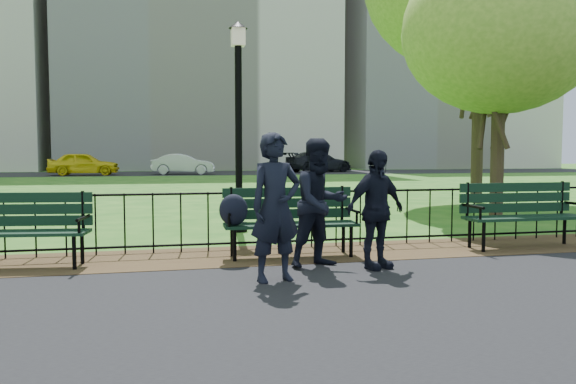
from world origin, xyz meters
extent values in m
plane|color=#205D18|center=(0.00, 0.00, 0.00)|extent=(120.00, 120.00, 0.00)
cube|color=#392617|center=(0.00, 1.50, 0.01)|extent=(60.00, 1.60, 0.01)
cube|color=black|center=(0.00, 35.00, 0.01)|extent=(70.00, 9.00, 0.01)
cylinder|color=black|center=(0.00, 2.00, 0.88)|extent=(24.00, 0.04, 0.04)
cylinder|color=black|center=(0.00, 2.00, 0.12)|extent=(24.00, 0.04, 0.04)
cylinder|color=black|center=(0.00, 2.00, 0.45)|extent=(0.02, 0.02, 0.90)
cube|color=silver|center=(2.00, 48.00, 15.00)|extent=(24.00, 15.00, 30.00)
cube|color=beige|center=(26.00, 48.00, 12.00)|extent=(20.00, 15.00, 24.00)
cube|color=black|center=(0.10, 1.26, 0.47)|extent=(1.90, 0.56, 0.04)
cube|color=black|center=(0.11, 1.53, 0.83)|extent=(1.89, 0.10, 0.47)
cylinder|color=black|center=(-0.72, 1.09, 0.24)|extent=(0.05, 0.05, 0.47)
cylinder|color=black|center=(0.91, 1.04, 0.24)|extent=(0.05, 0.05, 0.47)
cylinder|color=black|center=(-0.71, 1.47, 0.24)|extent=(0.05, 0.05, 0.47)
cylinder|color=black|center=(0.93, 1.42, 0.24)|extent=(0.05, 0.05, 0.47)
cylinder|color=black|center=(-0.79, 1.28, 0.66)|extent=(0.06, 0.59, 0.04)
cylinder|color=black|center=(0.99, 1.23, 0.66)|extent=(0.06, 0.59, 0.04)
ellipsoid|color=black|center=(-0.72, 1.18, 0.71)|extent=(0.40, 0.29, 0.43)
cube|color=black|center=(-3.53, 1.30, 0.46)|extent=(1.90, 0.73, 0.04)
cube|color=black|center=(-3.49, 1.56, 0.82)|extent=(1.84, 0.27, 0.46)
cylinder|color=black|center=(-2.75, 1.01, 0.23)|extent=(0.05, 0.05, 0.46)
cylinder|color=black|center=(-2.71, 1.38, 0.23)|extent=(0.05, 0.05, 0.46)
cylinder|color=black|center=(-2.66, 1.19, 0.65)|extent=(0.11, 0.58, 0.04)
cube|color=black|center=(3.80, 1.18, 0.49)|extent=(1.95, 0.53, 0.04)
cube|color=black|center=(3.80, 1.46, 0.86)|extent=(1.94, 0.05, 0.49)
cylinder|color=black|center=(2.96, 0.99, 0.24)|extent=(0.05, 0.05, 0.49)
cylinder|color=black|center=(2.96, 1.38, 0.24)|extent=(0.05, 0.05, 0.49)
cylinder|color=black|center=(4.64, 1.37, 0.24)|extent=(0.05, 0.05, 0.49)
cylinder|color=black|center=(2.88, 1.19, 0.68)|extent=(0.05, 0.60, 0.04)
cylinder|color=black|center=(-0.25, 4.06, 0.09)|extent=(0.31, 0.31, 0.18)
cylinder|color=black|center=(-0.25, 4.06, 1.75)|extent=(0.13, 0.13, 3.50)
cube|color=beige|center=(-0.25, 4.06, 3.61)|extent=(0.24, 0.24, 0.33)
cone|color=black|center=(-0.25, 4.06, 3.83)|extent=(0.35, 0.35, 0.13)
cylinder|color=#2D2116|center=(5.61, 4.75, 1.27)|extent=(0.30, 0.30, 2.55)
ellipsoid|color=olive|center=(5.61, 4.75, 4.16)|extent=(4.29, 4.29, 3.65)
cylinder|color=#2D2116|center=(7.49, 8.64, 2.04)|extent=(0.35, 0.35, 4.08)
imported|color=black|center=(-0.41, -0.14, 0.86)|extent=(0.70, 0.55, 1.70)
imported|color=black|center=(0.32, 0.54, 0.84)|extent=(0.90, 0.66, 1.66)
imported|color=black|center=(0.97, 0.27, 0.77)|extent=(0.96, 0.65, 1.51)
imported|color=yellow|center=(-6.60, 32.51, 0.77)|extent=(4.51, 1.94, 1.52)
imported|color=#ADB0B5|center=(-0.17, 32.65, 0.72)|extent=(4.40, 1.93, 1.41)
imported|color=black|center=(10.14, 35.09, 0.79)|extent=(5.72, 3.51, 1.55)
camera|label=1|loc=(-1.68, -6.37, 1.48)|focal=35.00mm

